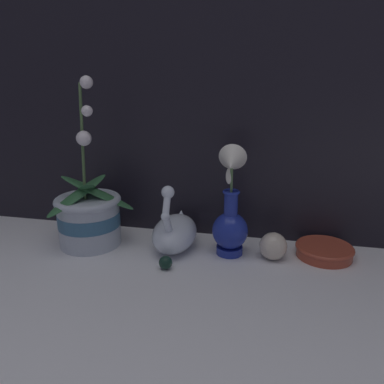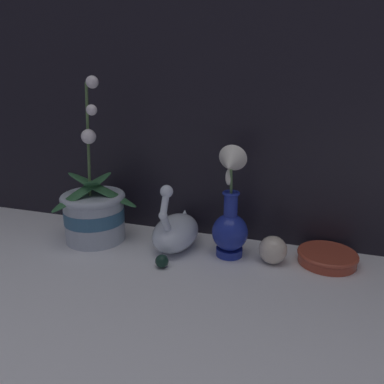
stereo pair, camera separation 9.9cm
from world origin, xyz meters
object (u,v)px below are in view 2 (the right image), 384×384
object	(u,v)px
swan_figurine	(176,230)
glass_sphere	(273,250)
blue_vase	(230,218)
orchid_potted_plant	(94,211)
amber_dish	(327,256)

from	to	relation	value
swan_figurine	glass_sphere	xyz separation A→B (m)	(0.27, -0.01, -0.01)
blue_vase	glass_sphere	size ratio (longest dim) A/B	4.15
swan_figurine	orchid_potted_plant	bearing A→B (deg)	-174.85
orchid_potted_plant	swan_figurine	size ratio (longest dim) A/B	2.23
orchid_potted_plant	glass_sphere	xyz separation A→B (m)	(0.52, 0.01, -0.05)
orchid_potted_plant	amber_dish	size ratio (longest dim) A/B	3.05
glass_sphere	blue_vase	bearing A→B (deg)	178.11
orchid_potted_plant	amber_dish	world-z (taller)	orchid_potted_plant
swan_figurine	blue_vase	world-z (taller)	blue_vase
blue_vase	amber_dish	xyz separation A→B (m)	(0.25, 0.04, -0.09)
orchid_potted_plant	swan_figurine	world-z (taller)	orchid_potted_plant
orchid_potted_plant	amber_dish	xyz separation A→B (m)	(0.66, 0.06, -0.07)
amber_dish	blue_vase	bearing A→B (deg)	-171.33
swan_figurine	blue_vase	xyz separation A→B (m)	(0.15, -0.01, 0.06)
orchid_potted_plant	glass_sphere	distance (m)	0.52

